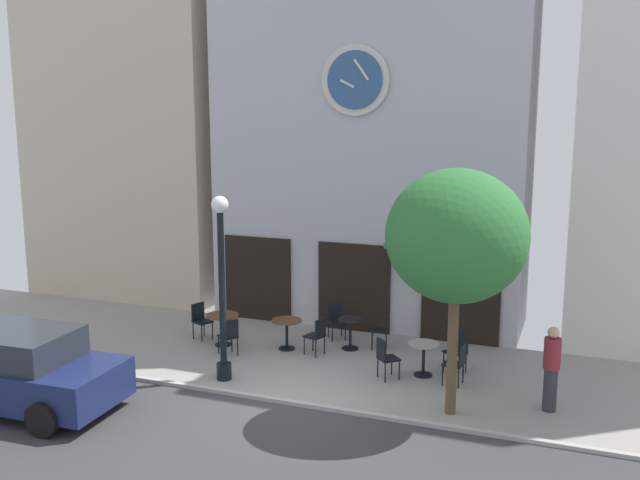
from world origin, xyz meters
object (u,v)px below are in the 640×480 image
object	(u,v)px
cafe_chair_right_end	(383,327)
cafe_chair_outer	(229,334)
cafe_chair_mid_row	(200,318)
cafe_table_center_right	(424,353)
cafe_chair_near_tree	(385,356)
cafe_chair_near_lamp	(317,333)
parked_car_navy	(13,369)
street_lamp	(222,288)
cafe_chair_by_entrance	(457,361)
cafe_table_near_curb	(223,322)
cafe_table_near_door	(287,328)
cafe_chair_left_end	(336,318)
street_tree	(456,237)
cafe_chair_corner	(458,348)
pedestrian_maroon	(551,368)
cafe_table_center	(350,329)

from	to	relation	value
cafe_chair_right_end	cafe_chair_outer	bearing A→B (deg)	-150.44
cafe_chair_mid_row	cafe_table_center_right	bearing A→B (deg)	-5.03
cafe_chair_near_tree	cafe_chair_outer	bearing A→B (deg)	178.45
cafe_chair_near_lamp	cafe_chair_mid_row	world-z (taller)	same
parked_car_navy	street_lamp	bearing A→B (deg)	40.59
cafe_chair_by_entrance	parked_car_navy	xyz separation A→B (m)	(-7.85, -4.13, 0.23)
cafe_chair_near_tree	cafe_table_near_curb	bearing A→B (deg)	170.34
cafe_table_near_door	cafe_chair_left_end	world-z (taller)	cafe_chair_left_end
street_tree	cafe_table_near_curb	bearing A→B (deg)	161.81
cafe_chair_right_end	cafe_chair_corner	size ratio (longest dim) A/B	1.00
cafe_chair_left_end	cafe_chair_near_lamp	size ratio (longest dim) A/B	1.00
street_lamp	pedestrian_maroon	distance (m)	6.75
cafe_chair_outer	cafe_chair_near_lamp	bearing A→B (deg)	22.42
cafe_table_center	pedestrian_maroon	xyz separation A→B (m)	(4.70, -2.01, 0.37)
cafe_table_near_curb	cafe_chair_corner	size ratio (longest dim) A/B	0.89
cafe_chair_near_tree	cafe_chair_right_end	distance (m)	2.01
cafe_table_near_curb	cafe_chair_outer	distance (m)	0.82
street_lamp	cafe_chair_mid_row	world-z (taller)	street_lamp
cafe_table_center	cafe_chair_right_end	xyz separation A→B (m)	(0.71, 0.34, 0.03)
cafe_chair_by_entrance	cafe_chair_mid_row	world-z (taller)	same
cafe_table_near_curb	cafe_table_center_right	distance (m)	5.04
cafe_table_center	cafe_chair_mid_row	size ratio (longest dim) A/B	0.84
street_tree	cafe_chair_right_end	size ratio (longest dim) A/B	5.19
cafe_chair_right_end	cafe_table_center	bearing A→B (deg)	-154.55
cafe_chair_mid_row	cafe_table_near_curb	bearing A→B (deg)	-19.28
cafe_table_near_door	cafe_chair_right_end	distance (m)	2.32
cafe_chair_near_lamp	street_lamp	bearing A→B (deg)	-121.96
cafe_table_center	cafe_table_center_right	xyz separation A→B (m)	(2.03, -1.08, 0.02)
cafe_table_near_door	cafe_chair_corner	xyz separation A→B (m)	(4.11, -0.01, 0.01)
street_tree	cafe_table_center_right	size ratio (longest dim) A/B	6.37
parked_car_navy	cafe_table_near_door	bearing A→B (deg)	53.79
cafe_chair_corner	pedestrian_maroon	world-z (taller)	pedestrian_maroon
cafe_table_center_right	cafe_chair_near_lamp	xyz separation A→B (m)	(-2.62, 0.39, 0.02)
cafe_chair_outer	cafe_table_center	bearing A→B (deg)	30.68
cafe_chair_by_entrance	cafe_chair_corner	bearing A→B (deg)	98.69
cafe_chair_right_end	parked_car_navy	xyz separation A→B (m)	(-5.75, -5.83, 0.23)
cafe_table_center_right	cafe_chair_outer	size ratio (longest dim) A/B	0.81
cafe_table_near_curb	cafe_chair_outer	world-z (taller)	cafe_chair_outer
cafe_table_near_door	cafe_chair_near_tree	world-z (taller)	cafe_chair_near_tree
cafe_table_near_door	cafe_chair_right_end	size ratio (longest dim) A/B	0.81
cafe_chair_near_lamp	cafe_chair_mid_row	bearing A→B (deg)	177.85
cafe_chair_left_end	cafe_chair_right_end	distance (m)	1.34
cafe_table_center_right	cafe_chair_mid_row	distance (m)	5.84
cafe_table_center_right	cafe_chair_by_entrance	size ratio (longest dim) A/B	0.81
cafe_table_near_door	cafe_chair_right_end	xyz separation A→B (m)	(2.14, 0.89, 0.01)
cafe_chair_right_end	cafe_chair_corner	distance (m)	2.17
cafe_table_center_right	pedestrian_maroon	bearing A→B (deg)	-19.14
cafe_chair_by_entrance	cafe_chair_near_lamp	size ratio (longest dim) A/B	1.00
cafe_table_center	cafe_chair_near_tree	xyz separation A→B (m)	(1.31, -1.58, 0.03)
cafe_chair_near_tree	cafe_chair_near_lamp	xyz separation A→B (m)	(-1.90, 0.89, 0.00)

